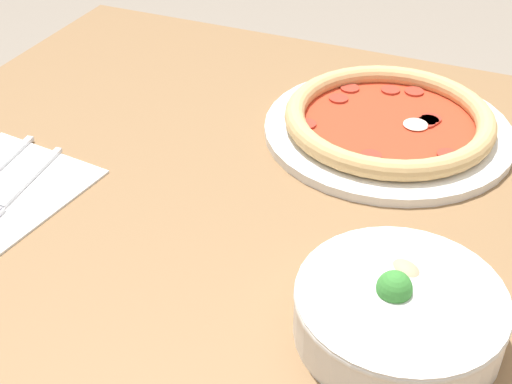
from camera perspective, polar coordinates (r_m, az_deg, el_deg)
dining_table at (r=0.81m, az=3.49°, el=-10.39°), size 1.15×1.01×0.75m
pizza at (r=0.93m, az=10.56°, el=5.47°), size 0.32×0.32×0.04m
bowl at (r=0.65m, az=11.41°, el=-9.22°), size 0.19×0.19×0.07m
napkin at (r=0.88m, az=-19.80°, el=0.32°), size 0.20×0.20×0.00m
fork at (r=0.86m, az=-18.43°, el=0.21°), size 0.03×0.18×0.00m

